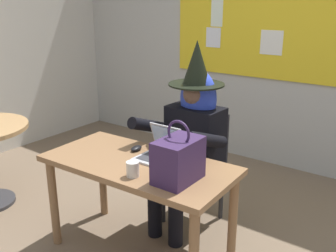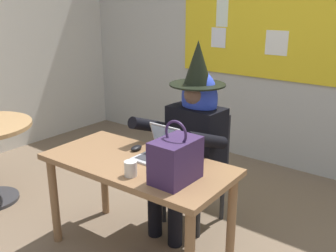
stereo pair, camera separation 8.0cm
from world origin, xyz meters
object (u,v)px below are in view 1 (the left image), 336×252
object	(u,v)px
coffee_mug	(133,169)
chair_at_desk	(199,161)
desk_main	(138,175)
computer_mouse	(136,148)
person_costumed	(191,130)
laptop	(160,151)
handbag	(178,160)

from	to	relation	value
coffee_mug	chair_at_desk	bearing A→B (deg)	93.76
desk_main	computer_mouse	distance (m)	0.23
person_costumed	computer_mouse	size ratio (longest dim) A/B	14.12
laptop	person_costumed	bearing A→B (deg)	93.32
person_costumed	handbag	world-z (taller)	person_costumed
handbag	computer_mouse	bearing A→B (deg)	157.09
chair_at_desk	person_costumed	distance (m)	0.32
computer_mouse	handbag	distance (m)	0.57
computer_mouse	handbag	xyz separation A→B (m)	(0.52, -0.22, 0.12)
desk_main	chair_at_desk	world-z (taller)	chair_at_desk
person_costumed	computer_mouse	bearing A→B (deg)	-23.90
desk_main	computer_mouse	world-z (taller)	computer_mouse
laptop	handbag	distance (m)	0.37
handbag	person_costumed	bearing A→B (deg)	116.91
person_costumed	computer_mouse	world-z (taller)	person_costumed
person_costumed	coffee_mug	xyz separation A→B (m)	(0.06, -0.74, -0.03)
desk_main	laptop	world-z (taller)	laptop
laptop	coffee_mug	distance (m)	0.33
handbag	coffee_mug	xyz separation A→B (m)	(-0.26, -0.12, -0.09)
coffee_mug	laptop	bearing A→B (deg)	96.90
person_costumed	handbag	xyz separation A→B (m)	(0.32, -0.63, 0.05)
chair_at_desk	laptop	world-z (taller)	laptop
person_costumed	laptop	world-z (taller)	person_costumed
chair_at_desk	person_costumed	xyz separation A→B (m)	(-0.00, -0.12, 0.29)
desk_main	coffee_mug	bearing A→B (deg)	-57.53
laptop	computer_mouse	world-z (taller)	laptop
laptop	handbag	bearing A→B (deg)	-35.37
computer_mouse	person_costumed	bearing A→B (deg)	59.15
desk_main	coffee_mug	world-z (taller)	coffee_mug
person_costumed	laptop	size ratio (longest dim) A/B	5.10
person_costumed	desk_main	bearing A→B (deg)	-3.93
desk_main	laptop	bearing A→B (deg)	60.13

